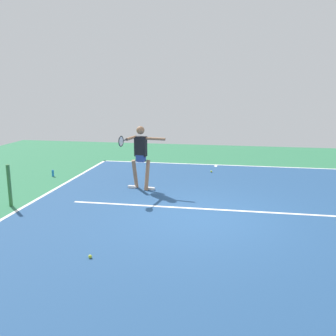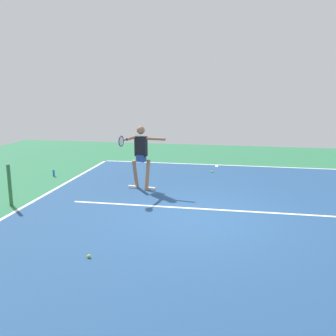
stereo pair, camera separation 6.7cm
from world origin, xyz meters
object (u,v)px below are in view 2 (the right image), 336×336
Objects in this scene: tennis_player at (141,153)px; water_bottle at (54,173)px; tennis_ball_by_sideline at (212,172)px; net_post at (10,185)px; tennis_ball_near_service_line at (89,256)px.

tennis_player is 8.47× the size of water_bottle.
tennis_ball_by_sideline is at bearing -117.74° from tennis_player.
net_post is at bearing 45.50° from tennis_player.
water_bottle is (0.45, -3.18, -0.43)m from net_post.
net_post is at bearing 44.82° from tennis_ball_by_sideline.
tennis_ball_by_sideline is (-1.89, -2.57, -1.05)m from tennis_player.
water_bottle is at bearing 16.44° from tennis_ball_by_sideline.
tennis_ball_near_service_line and tennis_ball_by_sideline have the same top height.
net_post is 6.69m from tennis_ball_by_sideline.
water_bottle reaches higher than tennis_ball_by_sideline.
net_post reaches higher than tennis_ball_by_sideline.
tennis_ball_near_service_line is at bearing 77.00° from tennis_ball_by_sideline.
water_bottle is (5.19, 1.53, 0.08)m from tennis_ball_by_sideline.
tennis_player is at bearing 162.51° from water_bottle.
tennis_player reaches higher than water_bottle.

